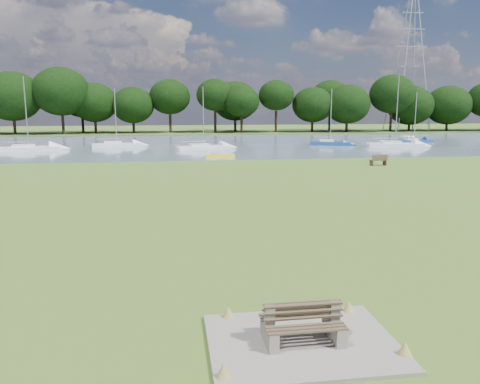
{
  "coord_description": "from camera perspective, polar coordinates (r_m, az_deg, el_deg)",
  "views": [
    {
      "loc": [
        -2.77,
        -23.44,
        5.29
      ],
      "look_at": [
        0.32,
        -2.0,
        1.3
      ],
      "focal_mm": 35.0,
      "sensor_mm": 36.0,
      "label": 1
    }
  ],
  "objects": [
    {
      "name": "kayak",
      "position": [
        48.74,
        -2.42,
        4.42
      ],
      "size": [
        3.05,
        0.93,
        0.3
      ],
      "primitive_type": "cube",
      "rotation": [
        0.0,
        0.0,
        0.08
      ],
      "color": "yellow",
      "rests_on": "river"
    },
    {
      "name": "far_bank",
      "position": [
        95.63,
        -6.58,
        7.19
      ],
      "size": [
        220.0,
        20.0,
        0.4
      ],
      "primitive_type": "cube",
      "color": "#4C6626",
      "rests_on": "ground"
    },
    {
      "name": "riverbank_bench",
      "position": [
        43.95,
        16.57,
        3.74
      ],
      "size": [
        1.68,
        0.81,
        1.0
      ],
      "rotation": [
        0.0,
        0.0,
        0.21
      ],
      "color": "brown",
      "rests_on": "ground"
    },
    {
      "name": "concrete_pad",
      "position": [
        11.15,
        7.52,
        -17.7
      ],
      "size": [
        4.2,
        3.2,
        0.1
      ],
      "primitive_type": "cube",
      "color": "gray",
      "rests_on": "ground"
    },
    {
      "name": "sailboat_6",
      "position": [
        64.77,
        10.86,
        6.02
      ],
      "size": [
        5.55,
        3.1,
        7.51
      ],
      "rotation": [
        0.0,
        0.0,
        -0.32
      ],
      "color": "navy",
      "rests_on": "river"
    },
    {
      "name": "pylon",
      "position": [
        106.2,
        20.12,
        16.69
      ],
      "size": [
        6.92,
        4.85,
        28.33
      ],
      "color": "#989DA6",
      "rests_on": "far_bank"
    },
    {
      "name": "river",
      "position": [
        65.72,
        -5.79,
        5.76
      ],
      "size": [
        220.0,
        40.0,
        0.1
      ],
      "primitive_type": "cube",
      "color": "slate",
      "rests_on": "ground"
    },
    {
      "name": "sailboat_0",
      "position": [
        72.49,
        20.38,
        5.97
      ],
      "size": [
        5.24,
        1.74,
        7.24
      ],
      "rotation": [
        0.0,
        0.0,
        0.06
      ],
      "color": "navy",
      "rests_on": "river"
    },
    {
      "name": "sailboat_3",
      "position": [
        62.89,
        -14.85,
        5.72
      ],
      "size": [
        6.37,
        2.74,
        7.48
      ],
      "rotation": [
        0.0,
        0.0,
        0.17
      ],
      "color": "white",
      "rests_on": "river"
    },
    {
      "name": "ground",
      "position": [
        24.19,
        -1.44,
        -2.2
      ],
      "size": [
        220.0,
        220.0,
        0.0
      ],
      "primitive_type": "plane",
      "color": "olive"
    },
    {
      "name": "sailboat_2",
      "position": [
        61.25,
        -24.43,
        5.01
      ],
      "size": [
        7.26,
        3.17,
        8.66
      ],
      "rotation": [
        0.0,
        0.0,
        0.18
      ],
      "color": "white",
      "rests_on": "river"
    },
    {
      "name": "bench_pair",
      "position": [
        10.95,
        7.58,
        -15.65
      ],
      "size": [
        1.8,
        1.07,
        0.96
      ],
      "rotation": [
        0.0,
        0.0,
        0.01
      ],
      "color": "gray",
      "rests_on": "concrete_pad"
    },
    {
      "name": "tree_line",
      "position": [
        92.13,
        -1.3,
        11.36
      ],
      "size": [
        159.37,
        9.48,
        11.47
      ],
      "color": "black",
      "rests_on": "far_bank"
    },
    {
      "name": "sailboat_1",
      "position": [
        57.54,
        -4.51,
        5.59
      ],
      "size": [
        6.83,
        3.32,
        7.53
      ],
      "rotation": [
        0.0,
        0.0,
        0.23
      ],
      "color": "white",
      "rests_on": "river"
    },
    {
      "name": "sailboat_5",
      "position": [
        63.94,
        18.31,
        5.65
      ],
      "size": [
        7.24,
        3.17,
        9.23
      ],
      "rotation": [
        0.0,
        0.0,
        -0.18
      ],
      "color": "white",
      "rests_on": "river"
    }
  ]
}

